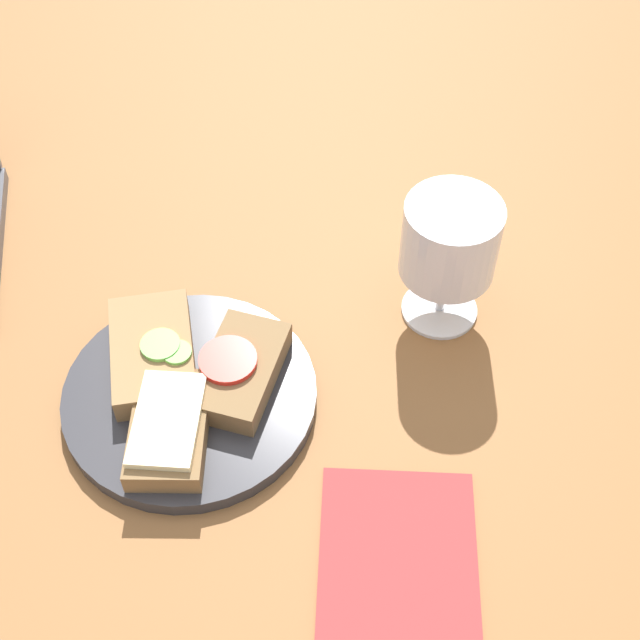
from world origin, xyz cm
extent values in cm
cube|color=brown|center=(0.00, 0.00, 1.50)|extent=(140.00, 140.00, 3.00)
cylinder|color=#333338|center=(-1.31, -2.35, 3.76)|extent=(22.51, 22.51, 1.51)
cube|color=brown|center=(3.38, -1.79, 5.75)|extent=(10.29, 12.50, 2.47)
cylinder|color=red|center=(2.41, -1.57, 7.26)|extent=(5.12, 5.12, 0.55)
cube|color=#937047|center=(-4.15, 1.43, 5.80)|extent=(7.26, 12.01, 2.58)
cylinder|color=#6BB74C|center=(-3.30, 1.04, 7.31)|extent=(3.51, 3.51, 0.43)
cylinder|color=#6BB74C|center=(-1.90, 0.27, 7.26)|extent=(2.61, 2.61, 0.33)
cube|color=brown|center=(-3.17, -6.70, 5.62)|extent=(8.10, 11.80, 2.22)
cube|color=#F4EAB7|center=(-3.17, -6.70, 7.08)|extent=(7.35, 10.23, 0.70)
cylinder|color=white|center=(23.19, 4.21, 3.20)|extent=(7.31, 7.31, 0.40)
cylinder|color=white|center=(23.19, 4.21, 6.23)|extent=(0.82, 0.82, 5.66)
cylinder|color=white|center=(23.19, 4.21, 12.78)|extent=(8.78, 8.78, 7.44)
cylinder|color=white|center=(23.19, 4.21, 11.72)|extent=(8.08, 8.08, 5.33)
cube|color=#B23333|center=(13.62, -20.17, 3.20)|extent=(15.50, 17.87, 0.40)
camera|label=1|loc=(2.67, -48.33, 69.27)|focal=50.00mm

